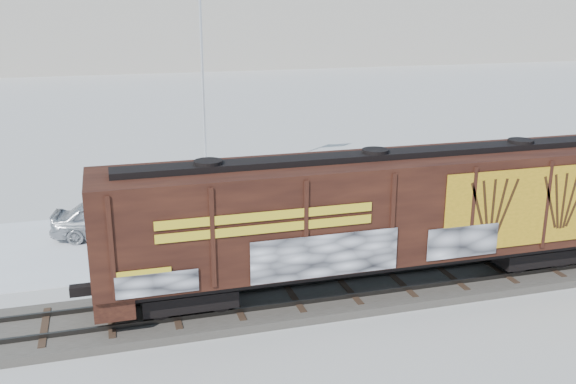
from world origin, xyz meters
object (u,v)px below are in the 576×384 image
object	(u,v)px
flagpole	(206,111)
car_silver	(110,219)
car_white	(254,225)
car_dark	(476,197)
hopper_railcar	(373,212)

from	to	relation	value
flagpole	car_silver	bearing A→B (deg)	-128.53
car_white	flagpole	bearing A→B (deg)	-7.01
flagpole	car_silver	size ratio (longest dim) A/B	2.34
car_silver	car_dark	distance (m)	17.22
flagpole	car_dark	size ratio (longest dim) A/B	2.14
hopper_railcar	car_silver	distance (m)	12.25
flagpole	car_white	size ratio (longest dim) A/B	2.74
hopper_railcar	car_dark	bearing A→B (deg)	38.89
hopper_railcar	car_white	bearing A→B (deg)	113.99
flagpole	car_dark	xyz separation A→B (m)	(11.72, -8.34, -3.41)
hopper_railcar	car_dark	distance (m)	11.08
hopper_railcar	flagpole	world-z (taller)	flagpole
hopper_railcar	flagpole	size ratio (longest dim) A/B	1.63
car_white	car_dark	xyz separation A→B (m)	(11.20, 0.63, 0.09)
car_white	hopper_railcar	bearing A→B (deg)	-166.33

